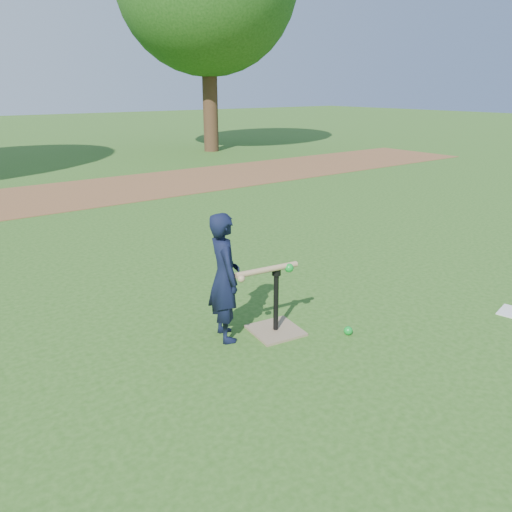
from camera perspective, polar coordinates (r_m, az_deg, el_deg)
ground at (r=4.58m, az=5.57°, el=-9.02°), size 80.00×80.00×0.00m
dirt_strip at (r=11.03m, az=-21.70°, el=6.40°), size 24.00×3.00×0.01m
child at (r=4.30m, az=-3.64°, el=-2.45°), size 0.38×0.48×1.14m
wiffle_ball_ground at (r=4.63m, az=10.49°, el=-8.38°), size 0.08×0.08×0.08m
clipboard at (r=5.60m, az=27.25°, el=-5.71°), size 0.34×0.29×0.01m
batting_tee at (r=4.58m, az=2.27°, el=-7.39°), size 0.49×0.49×0.61m
swing_action at (r=4.28m, az=1.52°, el=-1.63°), size 0.63×0.15×0.09m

